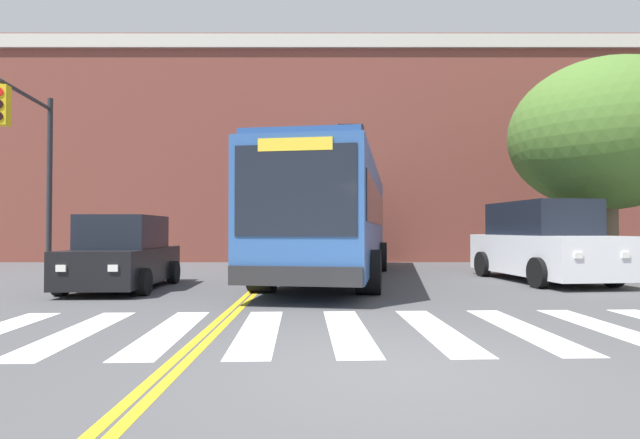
{
  "coord_description": "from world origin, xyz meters",
  "views": [
    {
      "loc": [
        -0.77,
        -5.15,
        1.45
      ],
      "look_at": [
        -0.81,
        8.7,
        1.72
      ],
      "focal_mm": 28.0,
      "sensor_mm": 36.0,
      "label": 1
    }
  ],
  "objects_px": {
    "city_bus": "(335,215)",
    "street_tree_curbside_large": "(608,135)",
    "traffic_light_far_corner": "(33,149)",
    "car_white_far_lane": "(542,243)",
    "car_black_near_lane": "(125,255)"
  },
  "relations": [
    {
      "from": "city_bus",
      "to": "street_tree_curbside_large",
      "type": "height_order",
      "value": "street_tree_curbside_large"
    },
    {
      "from": "street_tree_curbside_large",
      "to": "city_bus",
      "type": "bearing_deg",
      "value": -174.64
    },
    {
      "from": "traffic_light_far_corner",
      "to": "city_bus",
      "type": "bearing_deg",
      "value": 6.08
    },
    {
      "from": "car_white_far_lane",
      "to": "street_tree_curbside_large",
      "type": "distance_m",
      "value": 4.73
    },
    {
      "from": "car_black_near_lane",
      "to": "traffic_light_far_corner",
      "type": "bearing_deg",
      "value": 151.42
    },
    {
      "from": "traffic_light_far_corner",
      "to": "street_tree_curbside_large",
      "type": "distance_m",
      "value": 17.23
    },
    {
      "from": "car_white_far_lane",
      "to": "traffic_light_far_corner",
      "type": "height_order",
      "value": "traffic_light_far_corner"
    },
    {
      "from": "city_bus",
      "to": "car_white_far_lane",
      "type": "bearing_deg",
      "value": -8.95
    },
    {
      "from": "city_bus",
      "to": "street_tree_curbside_large",
      "type": "relative_size",
      "value": 1.76
    },
    {
      "from": "car_black_near_lane",
      "to": "street_tree_curbside_large",
      "type": "relative_size",
      "value": 0.59
    },
    {
      "from": "traffic_light_far_corner",
      "to": "street_tree_curbside_large",
      "type": "bearing_deg",
      "value": 5.72
    },
    {
      "from": "city_bus",
      "to": "traffic_light_far_corner",
      "type": "height_order",
      "value": "traffic_light_far_corner"
    },
    {
      "from": "car_black_near_lane",
      "to": "street_tree_curbside_large",
      "type": "distance_m",
      "value": 14.69
    },
    {
      "from": "city_bus",
      "to": "traffic_light_far_corner",
      "type": "xyz_separation_m",
      "value": [
        -8.52,
        -0.91,
        1.83
      ]
    },
    {
      "from": "car_black_near_lane",
      "to": "car_white_far_lane",
      "type": "xyz_separation_m",
      "value": [
        10.94,
        1.81,
        0.23
      ]
    }
  ]
}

